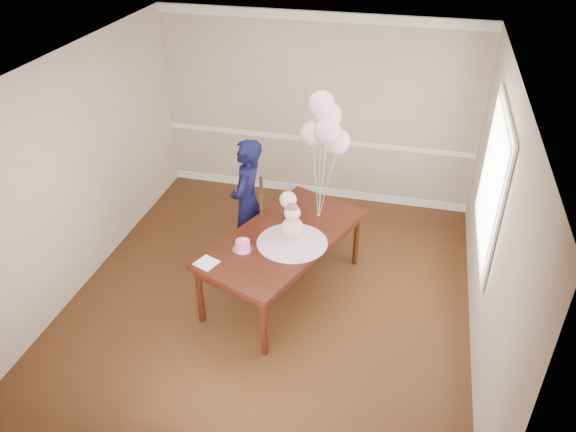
{
  "coord_description": "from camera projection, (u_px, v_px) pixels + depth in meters",
  "views": [
    {
      "loc": [
        1.41,
        -4.87,
        4.31
      ],
      "look_at": [
        0.17,
        0.14,
        1.05
      ],
      "focal_mm": 35.0,
      "sensor_mm": 36.0,
      "label": 1
    }
  ],
  "objects": [
    {
      "name": "wall_back",
      "position": [
        316.0,
        110.0,
        7.91
      ],
      "size": [
        4.5,
        0.02,
        2.7
      ],
      "primitive_type": "cube",
      "color": "tan",
      "rests_on": "floor"
    },
    {
      "name": "balloon_ribbon_a",
      "position": [
        316.0,
        182.0,
        6.4
      ],
      "size": [
        0.09,
        0.04,
        0.86
      ],
      "primitive_type": "cylinder",
      "rotation": [
        0.0,
        -0.1,
        -0.37
      ],
      "color": "white",
      "rests_on": "balloon_weight"
    },
    {
      "name": "balloon_ribbon_e",
      "position": [
        327.0,
        186.0,
        6.38
      ],
      "size": [
        0.16,
        0.02,
        0.8
      ],
      "primitive_type": "cylinder",
      "rotation": [
        -0.09,
        0.17,
        -0.37
      ],
      "color": "white",
      "rests_on": "balloon_weight"
    },
    {
      "name": "table_leg_fl",
      "position": [
        200.0,
        295.0,
        6.05
      ],
      "size": [
        0.09,
        0.09,
        0.72
      ],
      "primitive_type": "cylinder",
      "rotation": [
        0.0,
        0.0,
        -0.37
      ],
      "color": "black",
      "rests_on": "floor"
    },
    {
      "name": "baby_hair",
      "position": [
        292.0,
        208.0,
        5.93
      ],
      "size": [
        0.12,
        0.12,
        0.12
      ],
      "primitive_type": "sphere",
      "color": "brown",
      "rests_on": "baby_head"
    },
    {
      "name": "chair_leg_bl",
      "position": [
        264.0,
        235.0,
        7.25
      ],
      "size": [
        0.05,
        0.05,
        0.45
      ],
      "primitive_type": "cylinder",
      "rotation": [
        0.0,
        0.0,
        0.29
      ],
      "color": "#3C1A10",
      "rests_on": "floor"
    },
    {
      "name": "rose_vase_near",
      "position": [
        288.0,
        213.0,
        6.52
      ],
      "size": [
        0.13,
        0.13,
        0.16
      ],
      "primitive_type": "cylinder",
      "rotation": [
        0.0,
        0.0,
        -0.37
      ],
      "color": "white",
      "rests_on": "dining_table_top"
    },
    {
      "name": "chair_leg_br",
      "position": [
        294.0,
        234.0,
        7.27
      ],
      "size": [
        0.05,
        0.05,
        0.45
      ],
      "primitive_type": "cylinder",
      "rotation": [
        0.0,
        0.0,
        0.29
      ],
      "color": "#33120E",
      "rests_on": "floor"
    },
    {
      "name": "table_leg_bl",
      "position": [
        299.0,
        218.0,
        7.36
      ],
      "size": [
        0.09,
        0.09,
        0.72
      ],
      "primitive_type": "cylinder",
      "rotation": [
        0.0,
        0.0,
        -0.37
      ],
      "color": "black",
      "rests_on": "floor"
    },
    {
      "name": "crown_molding",
      "position": [
        319.0,
        17.0,
        7.22
      ],
      "size": [
        4.5,
        0.02,
        0.12
      ],
      "primitive_type": "cube",
      "color": "white",
      "rests_on": "wall_back"
    },
    {
      "name": "woman",
      "position": [
        247.0,
        202.0,
        6.8
      ],
      "size": [
        0.41,
        0.6,
        1.64
      ],
      "primitive_type": "imported",
      "rotation": [
        0.0,
        0.0,
        -1.58
      ],
      "color": "black",
      "rests_on": "floor"
    },
    {
      "name": "window_blinds",
      "position": [
        491.0,
        182.0,
        5.71
      ],
      "size": [
        0.01,
        1.5,
        1.4
      ],
      "primitive_type": "cube",
      "color": "silver",
      "rests_on": "wall_right"
    },
    {
      "name": "baby_torso",
      "position": [
        292.0,
        228.0,
        6.06
      ],
      "size": [
        0.25,
        0.25,
        0.25
      ],
      "primitive_type": "sphere",
      "color": "#EB95C8",
      "rests_on": "baby_skirt"
    },
    {
      "name": "dining_table_top",
      "position": [
        283.0,
        238.0,
        6.29
      ],
      "size": [
        1.71,
        2.29,
        0.05
      ],
      "primitive_type": "cube",
      "rotation": [
        0.0,
        0.0,
        -0.37
      ],
      "color": "black",
      "rests_on": "table_leg_fl"
    },
    {
      "name": "chair_leg_fl",
      "position": [
        264.0,
        252.0,
        6.93
      ],
      "size": [
        0.05,
        0.05,
        0.45
      ],
      "primitive_type": "cylinder",
      "rotation": [
        0.0,
        0.0,
        0.29
      ],
      "color": "#3A1C0F",
      "rests_on": "floor"
    },
    {
      "name": "balloon_a",
      "position": [
        313.0,
        134.0,
        6.12
      ],
      "size": [
        0.29,
        0.29,
        0.29
      ],
      "primitive_type": "sphere",
      "color": "#E9A5BE",
      "rests_on": "balloon_ribbon_a"
    },
    {
      "name": "balloon_b",
      "position": [
        327.0,
        131.0,
        5.92
      ],
      "size": [
        0.29,
        0.29,
        0.29
      ],
      "primitive_type": "sphere",
      "color": "#E19FBE",
      "rests_on": "balloon_ribbon_b"
    },
    {
      "name": "wall_right",
      "position": [
        494.0,
        225.0,
        5.4
      ],
      "size": [
        0.02,
        5.0,
        2.7
      ],
      "primitive_type": "cube",
      "color": "tan",
      "rests_on": "floor"
    },
    {
      "name": "chair_slat_top",
      "position": [
        261.0,
        191.0,
        6.68
      ],
      "size": [
        0.15,
        0.41,
        0.05
      ],
      "primitive_type": "cube",
      "rotation": [
        0.0,
        0.0,
        0.29
      ],
      "color": "#34170E",
      "rests_on": "dining_chair_seat"
    },
    {
      "name": "table_apron",
      "position": [
        284.0,
        243.0,
        6.33
      ],
      "size": [
        1.57,
        2.16,
        0.1
      ],
      "primitive_type": "cube",
      "rotation": [
        0.0,
        0.0,
        -0.37
      ],
      "color": "black",
      "rests_on": "table_leg_fl"
    },
    {
      "name": "balloon_c",
      "position": [
        329.0,
        116.0,
        6.02
      ],
      "size": [
        0.29,
        0.29,
        0.29
      ],
      "primitive_type": "sphere",
      "color": "#F6AEC1",
      "rests_on": "balloon_ribbon_c"
    },
    {
      "name": "baby_skirt",
      "position": [
        292.0,
        239.0,
        6.13
      ],
      "size": [
        1.01,
        1.01,
        0.1
      ],
      "primitive_type": "cone",
      "rotation": [
        0.0,
        0.0,
        -0.37
      ],
      "color": "#D69EB1",
      "rests_on": "dining_table_top"
    },
    {
      "name": "chair_slat_mid",
      "position": [
        261.0,
        203.0,
        6.77
      ],
      "size": [
        0.15,
        0.41,
        0.05
      ],
      "primitive_type": "cube",
      "rotation": [
        0.0,
        0.0,
        0.29
      ],
      "color": "#35160E",
      "rests_on": "dining_chair_seat"
    },
    {
      "name": "chair_slat_low",
      "position": [
        262.0,
        215.0,
        6.86
      ],
      "size": [
        0.15,
        0.41,
        0.05
      ],
      "primitive_type": "cube",
      "rotation": [
        0.0,
        0.0,
        0.29
      ],
      "color": "#381E0F",
      "rests_on": "dining_chair_seat"
    },
    {
      "name": "napkin",
      "position": [
        207.0,
        263.0,
        5.84
      ],
      "size": [
        0.27,
        0.27,
        0.01
      ],
      "primitive_type": "cube",
      "rotation": [
        0.0,
        0.0,
        -0.37
      ],
      "color": "white",
      "rests_on": "dining_table_top"
    },
    {
      "name": "table_leg_fr",
      "position": [
        264.0,
        327.0,
        5.63
      ],
      "size": [
        0.09,
        0.09,
        0.72
      ],
      "primitive_type": "cylinder",
      "rotation": [
        0.0,
        0.0,
        -0.37
      ],
      "color": "black",
      "rests_on": "floor"
    },
    {
      "name": "chair_back_post_l",
      "position": [
        262.0,
        215.0,
        6.63
      ],
      "size": [
        0.05,
        0.05,
        0.59
      ],
      "primitive_type": "cylinder",
      "rotation": [
        0.0,
        0.0,
        0.29
      ],
      "color": "#341E0E",
      "rests_on": "dining_chair_seat"
    },
    {
      "name": "birthday_cake",
      "position": [
        243.0,
        245.0,
        6.02
      ],
      "size": [
        0.2,
        0.2,
        0.1
      ],
      "primitive_type": "cylinder",
      "rotation": [
        0.0,
        0.0,
        -0.37
      ],
      "color": "#FF50A0",
      "rests_on": "cake_platter"
    },
    {
      "name": "cake_flower_a",
      "position": [
        243.0,
        240.0,
        5.98
      ],
      "size": [
        0.03,
        0.03,
        0.03
      ],
      "primitive_type": "sphere",
      "color": "white",
      "rests_on": "birthday_cake"
    },
    {
      "name": "wall_front",
      "position": [
        171.0,
        377.0,
        3.81
      ],
      "size": [
        4.5,
        0.02,
        2.7
      ],
      "primitive_type": "cube",
      "color": "tan",
      "rests_on": "floor"
    },
    {
      "name": "balloon_ribbon_c",
      "position": [
        323.0,
        174.0,
        6.35
      ],
      "size": [
        0.06,
        0.09,
        1.07
      ],
      "primitive_type": "cylinder",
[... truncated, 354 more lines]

